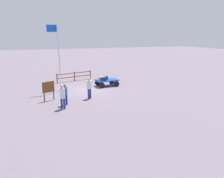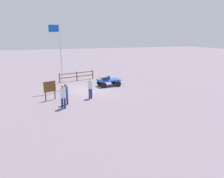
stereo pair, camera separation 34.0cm
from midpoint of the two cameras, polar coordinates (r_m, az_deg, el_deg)
The scene contains 11 objects.
ground_plane at distance 19.56m, azimuth -6.84°, elevation -0.23°, with size 120.00×120.00×0.00m, color slate.
luggage_cart at distance 20.77m, azimuth -1.90°, elevation 2.10°, with size 2.24×1.41×0.65m.
suitcase_grey at distance 20.85m, azimuth -2.28°, elevation 3.04°, with size 0.53×0.33×0.31m.
suitcase_maroon at distance 20.46m, azimuth -3.25°, elevation 2.84°, with size 0.63×0.45×0.33m.
suitcase_tan at distance 20.34m, azimuth -2.77°, elevation 2.73°, with size 0.62×0.45×0.29m.
worker_lead at distance 14.65m, azimuth -13.84°, elevation -1.49°, with size 0.48×0.48×1.70m.
worker_trailing at distance 16.64m, azimuth -6.73°, elevation 0.74°, with size 0.51×0.51×1.69m.
worker_supervisor at distance 15.40m, azimuth -13.20°, elevation -0.99°, with size 0.45×0.45×1.56m.
flagpole at distance 19.33m, azimuth -14.93°, elevation 9.57°, with size 0.95×0.24×5.82m.
signboard at distance 16.80m, azimuth -17.29°, elevation 0.15°, with size 0.91×0.40×1.48m.
wooden_fence at distance 23.59m, azimuth -10.49°, elevation 3.60°, with size 3.96×1.10×1.01m.
Camera 1 is at (4.67, 18.33, 4.89)m, focal length 33.96 mm.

